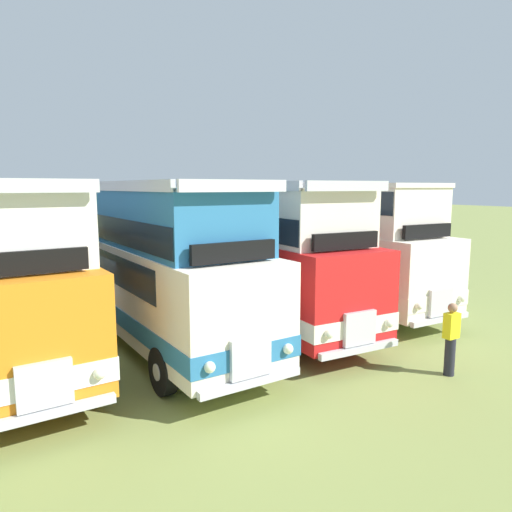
{
  "coord_description": "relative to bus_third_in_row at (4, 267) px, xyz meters",
  "views": [
    {
      "loc": [
        -2.46,
        -13.03,
        4.38
      ],
      "look_at": [
        5.67,
        0.32,
        2.07
      ],
      "focal_mm": 32.96,
      "sensor_mm": 36.0,
      "label": 1
    }
  ],
  "objects": [
    {
      "name": "bus_fourth_in_row",
      "position": [
        3.62,
        -0.3,
        0.0
      ],
      "size": [
        2.89,
        11.03,
        4.52
      ],
      "color": "silver",
      "rests_on": "ground"
    },
    {
      "name": "bus_third_in_row",
      "position": [
        0.0,
        0.0,
        0.0
      ],
      "size": [
        2.94,
        10.26,
        4.52
      ],
      "color": "orange",
      "rests_on": "ground"
    },
    {
      "name": "rope_fence_line",
      "position": [
        1.82,
        12.25,
        -1.65
      ],
      "size": [
        24.19,
        0.08,
        1.05
      ],
      "color": "#8C704C",
      "rests_on": "ground"
    },
    {
      "name": "bus_sixth_in_row",
      "position": [
        10.87,
        0.03,
        0.11
      ],
      "size": [
        2.87,
        9.79,
        4.49
      ],
      "color": "silver",
      "rests_on": "ground"
    },
    {
      "name": "bus_fifth_in_row",
      "position": [
        7.25,
        -0.12,
        0.0
      ],
      "size": [
        3.13,
        10.83,
        4.52
      ],
      "color": "red",
      "rests_on": "ground"
    },
    {
      "name": "ground_plane",
      "position": [
        1.82,
        -0.31,
        -2.36
      ],
      "size": [
        200.0,
        200.0,
        0.0
      ],
      "primitive_type": "plane",
      "color": "olive"
    },
    {
      "name": "marshal_person",
      "position": [
        8.69,
        -6.73,
        -1.47
      ],
      "size": [
        0.36,
        0.24,
        1.73
      ],
      "color": "#23232D",
      "rests_on": "ground"
    }
  ]
}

